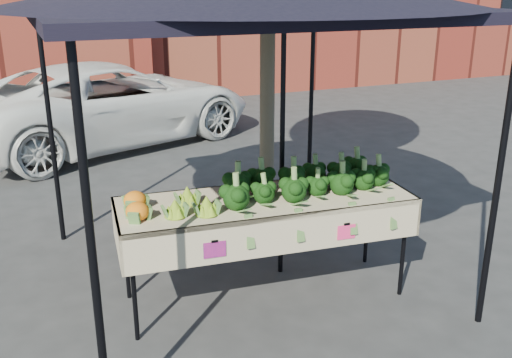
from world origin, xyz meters
name	(u,v)px	position (x,y,z in m)	size (l,w,h in m)	color
ground	(257,290)	(0.00, 0.00, 0.00)	(90.00, 90.00, 0.00)	#2A2A2C
table	(265,248)	(0.02, -0.11, 0.45)	(2.47, 1.03, 0.90)	beige
canopy	(241,130)	(-0.01, 0.32, 1.37)	(3.16, 3.16, 2.74)	black
broccoli_heap	(304,177)	(0.38, -0.08, 1.03)	(1.53, 0.56, 0.25)	black
romanesco_cluster	(187,199)	(-0.64, -0.12, 1.00)	(0.42, 0.46, 0.19)	#84A528
cauliflower_pair	(136,203)	(-1.01, -0.04, 0.99)	(0.22, 0.42, 0.17)	orange
street_tree	(268,12)	(0.70, 1.39, 2.27)	(2.31, 2.31, 4.54)	#1E4C14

